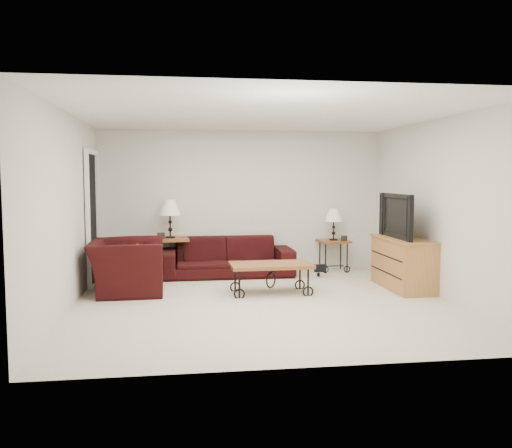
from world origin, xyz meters
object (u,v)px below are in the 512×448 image
Objects in this scene: coffee_table at (271,278)px; armchair at (127,266)px; side_table_left at (171,257)px; lamp_left at (170,219)px; sofa at (227,257)px; backpack at (319,265)px; side_table_right at (333,256)px; lamp_right at (334,224)px; television at (403,216)px; tv_stand at (403,263)px.

armchair is (-2.07, 0.36, 0.16)m from coffee_table.
side_table_left is 1.00× the size of lamp_left.
side_table_left is 0.55× the size of armchair.
sofa is 3.47× the size of side_table_left.
lamp_left is 0.55× the size of armchair.
lamp_left reaches higher than armchair.
side_table_right is at bearing 72.11° from backpack.
side_table_right is 0.56m from lamp_right.
coffee_table is 1.56m from backpack.
side_table_left is 2.53m from backpack.
television reaches higher than backpack.
sofa is at bearing -119.19° from television.
side_table_right is at bearing 0.00° from lamp_right.
side_table_left is 1.43m from armchair.
coffee_table is at bearing -130.46° from side_table_right.
lamp_left reaches higher than coffee_table.
tv_stand is at bearing -29.00° from sofa.
armchair is 0.92× the size of tv_stand.
backpack is at bearing -138.25° from television.
side_table_right is 1.41× the size of backpack.
lamp_left reaches higher than side_table_right.
coffee_table is 2.04m from tv_stand.
television is (4.08, -0.30, 0.72)m from armchair.
lamp_right is 0.89m from backpack.
armchair is at bearing 175.81° from tv_stand.
television is at bearing -29.19° from sofa.
television reaches higher than sofa.
backpack is at bearing -10.88° from side_table_left.
lamp_right is at bearing 5.34° from sofa.
television is at bearing -24.61° from lamp_left.
lamp_right reaches higher than tv_stand.
coffee_table is at bearing -88.24° from television.
side_table_left reaches higher than side_table_right.
armchair is at bearing -159.64° from side_table_right.
lamp_left reaches higher than backpack.
sofa is 2.00m from lamp_right.
lamp_right is at bearing -71.23° from armchair.
backpack is at bearing -129.57° from lamp_right.
backpack is (1.02, 1.18, -0.02)m from coffee_table.
sofa is at bearing 151.00° from tv_stand.
coffee_table is at bearing -101.52° from armchair.
lamp_right is (2.87, 0.00, 0.52)m from side_table_left.
coffee_table is at bearing -70.74° from sofa.
tv_stand reaches higher than armchair.
tv_stand is at bearing -68.66° from lamp_right.
side_table_right is at bearing 0.00° from lamp_left.
lamp_left is at bearing -26.79° from armchair.
lamp_left is at bearing 0.00° from side_table_left.
lamp_right is 0.48× the size of armchair.
armchair reaches higher than coffee_table.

